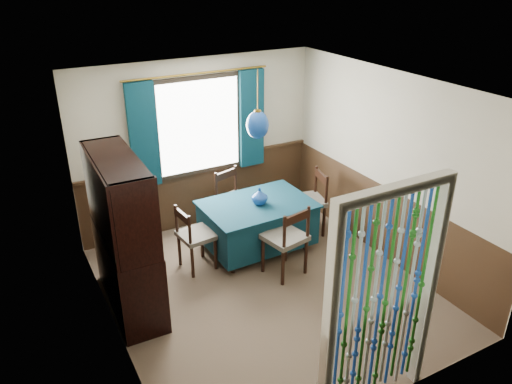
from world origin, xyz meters
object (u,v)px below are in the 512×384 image
vase_sideboard (121,216)px  pendant_lamp (258,125)px  chair_far (234,200)px  chair_left (194,236)px  vase_table (260,197)px  chair_right (310,201)px  dining_table (257,222)px  bowl_shelf (131,214)px  sideboard (126,258)px  chair_near (287,239)px

vase_sideboard → pendant_lamp: bearing=3.3°
pendant_lamp → chair_far: bearing=94.7°
chair_left → vase_table: bearing=84.1°
chair_right → pendant_lamp: 1.58m
chair_far → vase_table: (0.07, -0.65, 0.31)m
dining_table → pendant_lamp: size_ratio=1.70×
bowl_shelf → vase_table: bearing=17.9°
sideboard → bowl_shelf: bearing=-74.8°
chair_near → chair_far: (-0.07, 1.34, -0.02)m
chair_near → chair_left: 1.18m
vase_table → bowl_shelf: 2.01m
dining_table → chair_far: (-0.05, 0.63, 0.09)m
chair_near → vase_table: chair_near is taller
sideboard → vase_table: size_ratio=8.81×
chair_left → bowl_shelf: bearing=-62.8°
chair_far → vase_table: chair_far is taller
chair_near → sideboard: (-1.93, 0.33, 0.12)m
sideboard → bowl_shelf: 0.70m
chair_left → bowl_shelf: size_ratio=4.33×
vase_sideboard → bowl_shelf: bearing=-90.0°
dining_table → chair_left: chair_left is taller
dining_table → chair_near: bearing=-89.4°
chair_far → sideboard: size_ratio=0.51×
dining_table → vase_sideboard: vase_sideboard is taller
pendant_lamp → vase_table: pendant_lamp is taller
bowl_shelf → vase_sideboard: (0.00, 0.52, -0.26)m
chair_near → chair_left: size_ratio=1.09×
dining_table → pendant_lamp: (-0.00, -0.00, 1.40)m
dining_table → chair_far: size_ratio=1.59×
dining_table → vase_sideboard: size_ratio=7.32×
dining_table → sideboard: sideboard is taller
chair_far → pendant_lamp: size_ratio=1.07×
chair_right → vase_sideboard: vase_sideboard is taller
chair_near → sideboard: bearing=158.9°
chair_far → chair_right: bearing=132.1°
chair_near → pendant_lamp: (-0.02, 0.72, 1.29)m
vase_sideboard → chair_near: bearing=-18.2°
chair_near → pendant_lamp: size_ratio=1.11×
dining_table → chair_near: (0.02, -0.72, 0.10)m
chair_near → bowl_shelf: 2.02m
chair_left → vase_table: (0.96, 0.01, 0.34)m
pendant_lamp → vase_sideboard: bearing=-176.7°
bowl_shelf → pendant_lamp: bearing=18.8°
chair_near → vase_sideboard: vase_sideboard is taller
chair_near → chair_far: chair_near is taller
pendant_lamp → vase_sideboard: pendant_lamp is taller
chair_left → vase_table: vase_table is taller
chair_far → sideboard: (-1.85, -1.01, 0.14)m
chair_near → chair_far: 1.35m
chair_far → bowl_shelf: bowl_shelf is taller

